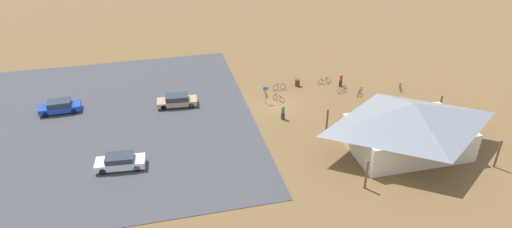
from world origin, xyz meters
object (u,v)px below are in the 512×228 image
at_px(trash_bin, 297,83).
at_px(bicycle_silver_trailside, 279,87).
at_px(lot_sign, 266,92).
at_px(car_blue_by_curb, 60,106).
at_px(visitor_at_bikes, 283,112).
at_px(bicycle_blue_lone_west, 266,93).
at_px(car_white_mid_lot, 120,162).
at_px(bicycle_purple_near_sign, 360,92).
at_px(bicycle_orange_yard_right, 279,98).
at_px(bike_pavilion, 410,124).
at_px(bicycle_white_edge_north, 342,89).
at_px(bicycle_green_by_bin, 325,81).
at_px(bicycle_yellow_yard_center, 403,104).
at_px(visitor_near_lot, 341,80).
at_px(car_tan_front_row, 177,101).
at_px(bicycle_red_edge_south, 400,87).

xyz_separation_m(trash_bin, bicycle_silver_trailside, (2.49, 0.53, -0.07)).
xyz_separation_m(lot_sign, car_blue_by_curb, (22.84, -3.39, -0.68)).
distance_m(bicycle_silver_trailside, visitor_at_bikes, 7.22).
xyz_separation_m(bicycle_blue_lone_west, car_white_mid_lot, (16.65, 11.14, 0.37)).
distance_m(bicycle_purple_near_sign, bicycle_orange_yard_right, 9.95).
bearing_deg(trash_bin, bike_pavilion, 109.56).
distance_m(bike_pavilion, trash_bin, 17.32).
distance_m(trash_bin, car_white_mid_lot, 24.68).
height_order(bicycle_purple_near_sign, bicycle_white_edge_north, bicycle_white_edge_north).
relative_size(bike_pavilion, bicycle_orange_yard_right, 9.24).
bearing_deg(bicycle_white_edge_north, bicycle_orange_yard_right, 3.43).
distance_m(trash_bin, car_blue_by_curb, 27.89).
relative_size(bicycle_green_by_bin, car_white_mid_lot, 0.40).
relative_size(bicycle_blue_lone_west, bicycle_yellow_yard_center, 0.97).
height_order(bicycle_blue_lone_west, car_white_mid_lot, car_white_mid_lot).
bearing_deg(trash_bin, bicycle_blue_lone_west, 18.96).
height_order(bicycle_silver_trailside, visitor_near_lot, visitor_near_lot).
relative_size(bicycle_silver_trailside, bicycle_purple_near_sign, 1.38).
bearing_deg(bicycle_purple_near_sign, visitor_near_lot, -64.46).
height_order(bike_pavilion, bicycle_yellow_yard_center, bike_pavilion).
bearing_deg(trash_bin, car_tan_front_row, 6.76).
relative_size(bicycle_silver_trailside, bicycle_white_edge_north, 1.11).
bearing_deg(bicycle_orange_yard_right, trash_bin, -135.03).
bearing_deg(car_tan_front_row, bicycle_green_by_bin, -175.05).
distance_m(car_tan_front_row, car_white_mid_lot, 12.51).
bearing_deg(car_blue_by_curb, bicycle_orange_yard_right, 172.37).
distance_m(bicycle_silver_trailside, bicycle_green_by_bin, 6.08).
height_order(bicycle_orange_yard_right, bicycle_green_by_bin, bicycle_green_by_bin).
relative_size(bicycle_white_edge_north, bicycle_red_edge_south, 0.96).
bearing_deg(trash_bin, car_blue_by_curb, 0.28).
distance_m(bicycle_yellow_yard_center, visitor_near_lot, 8.18).
relative_size(bicycle_yellow_yard_center, bicycle_white_edge_north, 1.08).
xyz_separation_m(bicycle_green_by_bin, car_white_mid_lot, (24.75, 12.52, 0.34)).
distance_m(bicycle_silver_trailside, car_tan_front_row, 12.62).
distance_m(car_tan_front_row, car_blue_by_curb, 12.94).
bearing_deg(bicycle_red_edge_south, trash_bin, -19.23).
bearing_deg(visitor_at_bikes, car_blue_by_curb, -17.32).
relative_size(bike_pavilion, bicycle_red_edge_south, 8.35).
height_order(bicycle_red_edge_south, car_white_mid_lot, car_white_mid_lot).
relative_size(bicycle_orange_yard_right, bicycle_green_by_bin, 0.80).
height_order(bicycle_blue_lone_west, bicycle_white_edge_north, bicycle_white_edge_north).
bearing_deg(car_white_mid_lot, bicycle_orange_yard_right, -152.40).
bearing_deg(bicycle_purple_near_sign, visitor_at_bikes, 17.39).
relative_size(lot_sign, bicycle_red_edge_south, 1.38).
bearing_deg(bicycle_yellow_yard_center, bicycle_purple_near_sign, -46.96).
bearing_deg(visitor_at_bikes, bicycle_orange_yard_right, -100.00).
distance_m(car_white_mid_lot, car_blue_by_curb, 14.24).
xyz_separation_m(bicycle_silver_trailside, visitor_at_bikes, (1.65, 7.02, 0.49)).
distance_m(bicycle_purple_near_sign, visitor_at_bikes, 11.16).
xyz_separation_m(bicycle_silver_trailside, bicycle_white_edge_north, (-7.20, 2.40, 0.01)).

